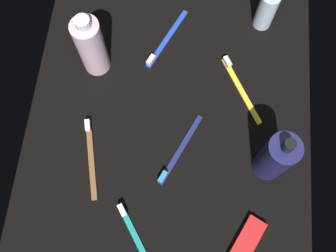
{
  "coord_description": "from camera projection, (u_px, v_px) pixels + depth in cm",
  "views": [
    {
      "loc": [
        -26.37,
        -2.68,
        83.3
      ],
      "look_at": [
        0.0,
        0.0,
        3.0
      ],
      "focal_mm": 41.43,
      "sensor_mm": 36.0,
      "label": 1
    }
  ],
  "objects": [
    {
      "name": "ground_plane",
      "position": [
        168.0,
        131.0,
        0.88
      ],
      "size": [
        84.0,
        64.0,
        1.2
      ],
      "primitive_type": "cube",
      "color": "black"
    },
    {
      "name": "lotion_bottle",
      "position": [
        276.0,
        157.0,
        0.78
      ],
      "size": [
        6.55,
        6.55,
        17.86
      ],
      "color": "#1D1E51",
      "rests_on": "ground_plane"
    },
    {
      "name": "bodywash_bottle",
      "position": [
        91.0,
        46.0,
        0.85
      ],
      "size": [
        6.16,
        6.16,
        18.51
      ],
      "color": "silver",
      "rests_on": "ground_plane"
    },
    {
      "name": "toothbrush_blue",
      "position": [
        165.0,
        41.0,
        0.94
      ],
      "size": [
        16.81,
        8.73,
        2.1
      ],
      "color": "blue",
      "rests_on": "ground_plane"
    },
    {
      "name": "toothbrush_navy",
      "position": [
        178.0,
        153.0,
        0.85
      ],
      "size": [
        16.85,
        8.62,
        2.1
      ],
      "color": "navy",
      "rests_on": "ground_plane"
    },
    {
      "name": "toothbrush_brown",
      "position": [
        91.0,
        154.0,
        0.85
      ],
      "size": [
        17.77,
        5.46,
        2.1
      ],
      "color": "brown",
      "rests_on": "ground_plane"
    },
    {
      "name": "toothbrush_teal",
      "position": [
        136.0,
        238.0,
        0.79
      ],
      "size": [
        15.58,
        11.08,
        2.1
      ],
      "color": "teal",
      "rests_on": "ground_plane"
    },
    {
      "name": "deodorant_stick",
      "position": [
        266.0,
        10.0,
        0.91
      ],
      "size": [
        4.43,
        4.43,
        10.56
      ],
      "primitive_type": "cylinder",
      "color": "silver",
      "rests_on": "ground_plane"
    },
    {
      "name": "toothbrush_yellow",
      "position": [
        239.0,
        86.0,
        0.9
      ],
      "size": [
        16.17,
        10.07,
        2.1
      ],
      "color": "yellow",
      "rests_on": "ground_plane"
    },
    {
      "name": "snack_bar_red",
      "position": [
        246.0,
        242.0,
        0.79
      ],
      "size": [
        11.09,
        8.21,
        1.5
      ],
      "primitive_type": "cube",
      "rotation": [
        0.0,
        0.0,
        -0.46
      ],
      "color": "red",
      "rests_on": "ground_plane"
    }
  ]
}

